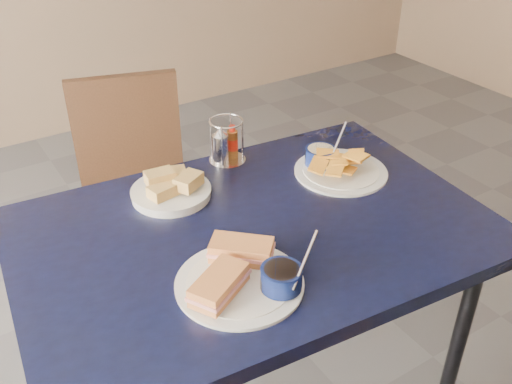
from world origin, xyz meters
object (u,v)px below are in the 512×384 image
plantain_plate (333,165)px  bread_basket (171,189)px  condiment_caddy (225,144)px  sandwich_plate (243,274)px  dining_table (255,248)px  chair_far (129,176)px

plantain_plate → bread_basket: 0.47m
bread_basket → condiment_caddy: size_ratio=1.56×
bread_basket → sandwich_plate: bearing=-92.7°
sandwich_plate → bread_basket: (0.02, 0.40, -0.00)m
sandwich_plate → plantain_plate: bearing=30.2°
sandwich_plate → bread_basket: sandwich_plate is taller
dining_table → sandwich_plate: bearing=-128.9°
condiment_caddy → bread_basket: bearing=-157.6°
plantain_plate → dining_table: bearing=-162.1°
dining_table → bread_basket: 0.28m
plantain_plate → condiment_caddy: size_ratio=1.97×
dining_table → plantain_plate: 0.37m
plantain_plate → condiment_caddy: condiment_caddy is taller
bread_basket → plantain_plate: bearing=-15.7°
sandwich_plate → bread_basket: size_ratio=1.44×
dining_table → bread_basket: (-0.11, 0.24, 0.09)m
plantain_plate → bread_basket: plantain_plate is taller
condiment_caddy → dining_table: bearing=-108.0°
chair_far → sandwich_plate: sandwich_plate is taller
bread_basket → dining_table: bearing=-64.2°
dining_table → condiment_caddy: (0.11, 0.33, 0.13)m
chair_far → bread_basket: (-0.08, -0.60, 0.29)m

